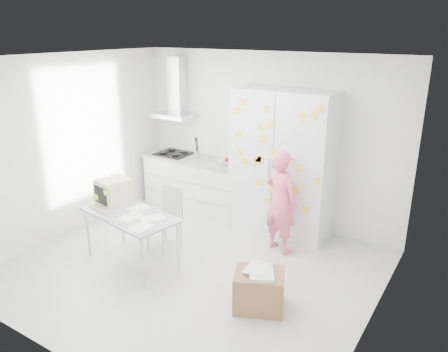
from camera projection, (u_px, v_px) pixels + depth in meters
The scene contains 10 objects.
floor at pixel (193, 270), 5.77m from camera, with size 4.50×4.00×0.02m, color silver.
walls at pixel (223, 158), 5.90m from camera, with size 4.52×4.01×2.70m.
ceiling at pixel (188, 58), 4.90m from camera, with size 4.50×4.00×0.02m, color white.
counter_run at pixel (195, 183), 7.58m from camera, with size 1.84×0.63×1.28m.
range_hood at pixel (176, 94), 7.44m from camera, with size 0.70×0.48×1.01m.
tall_cabinet at pixel (282, 164), 6.52m from camera, with size 1.50×0.68×2.20m.
person at pixel (281, 202), 6.04m from camera, with size 0.54×0.35×1.48m, color #F65F80.
desk at pixel (119, 201), 5.86m from camera, with size 1.45×0.91×1.08m.
chair at pixel (167, 214), 6.19m from camera, with size 0.47×0.47×0.92m.
cardboard_box at pixel (259, 290), 4.91m from camera, with size 0.68×0.63×0.48m.
Camera 1 is at (3.06, -4.05, 3.02)m, focal length 35.00 mm.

